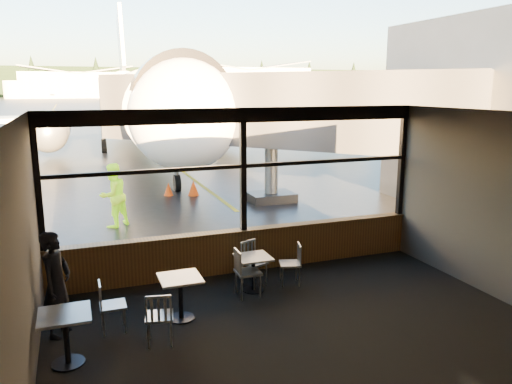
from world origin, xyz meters
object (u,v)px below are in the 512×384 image
chair_mid_s (159,317)px  cone_nose (168,189)px  jet_bridge (292,131)px  cafe_table_near (253,274)px  cafe_table_mid (181,298)px  cone_wing (26,153)px  cone_extra (193,188)px  passenger (56,284)px  chair_near_n (254,263)px  chair_near_e (290,264)px  chair_mid_w (113,306)px  airliner (140,60)px  ground_crew (113,195)px  chair_near_w (248,273)px  cafe_table_left (66,339)px

chair_mid_s → cone_nose: (2.13, 10.73, -0.20)m
jet_bridge → cafe_table_near: 7.90m
cafe_table_mid → cone_wing: size_ratio=1.39×
cafe_table_mid → cone_extra: cafe_table_mid is taller
jet_bridge → passenger: (-7.30, -7.18, -1.62)m
chair_near_n → chair_near_e: bearing=137.0°
chair_near_e → chair_mid_w: size_ratio=0.99×
chair_near_e → cone_wing: chair_near_e is taller
airliner → cone_nose: bearing=-92.0°
cafe_table_near → passenger: (-3.52, -0.58, 0.51)m
ground_crew → cone_extra: ground_crew is taller
chair_mid_w → cafe_table_mid: bearing=91.4°
jet_bridge → ground_crew: bearing=-171.3°
cafe_table_near → cone_nose: 9.31m
cafe_table_mid → cone_wing: 23.14m
chair_near_w → passenger: (-3.34, -0.37, 0.39)m
cone_wing → cafe_table_near: bearing=-75.8°
chair_mid_w → cone_nose: (2.77, 10.05, -0.19)m
chair_near_n → cone_nose: bearing=-111.0°
cafe_table_mid → passenger: bearing=176.0°
cafe_table_mid → cafe_table_near: bearing=24.3°
chair_mid_w → ground_crew: ground_crew is taller
cafe_table_left → chair_near_w: bearing=22.8°
cone_wing → chair_near_e: bearing=-73.8°
chair_near_n → cone_wing: size_ratio=1.60×
chair_near_w → cone_wing: (-5.41, 22.28, -0.20)m
jet_bridge → cone_wing: 18.22m
chair_near_w → chair_mid_w: bearing=-76.8°
chair_near_e → cone_wing: bearing=32.4°
cafe_table_near → chair_mid_w: chair_mid_w is taller
passenger → chair_near_n: bearing=-49.3°
cafe_table_near → chair_mid_s: bearing=-145.4°
chair_near_e → chair_near_n: bearing=84.6°
airliner → chair_mid_w: size_ratio=41.52×
cafe_table_near → cafe_table_left: (-3.41, -1.56, 0.04)m
cafe_table_mid → ground_crew: ground_crew is taller
jet_bridge → passenger: bearing=-135.5°
cone_wing → chair_mid_s: bearing=-81.5°
cafe_table_left → cone_wing: bearing=95.3°
airliner → chair_mid_w: 23.56m
jet_bridge → chair_mid_s: jet_bridge is taller
chair_mid_w → ground_crew: 6.48m
chair_mid_w → ground_crew: bearing=175.2°
airliner → chair_near_e: (-0.14, -21.93, -5.03)m
cafe_table_mid → chair_mid_s: bearing=-124.1°
cafe_table_left → ground_crew: size_ratio=0.43×
chair_near_n → cone_nose: 9.00m
chair_mid_w → passenger: passenger is taller
chair_near_w → cone_nose: (0.25, 9.52, -0.23)m
chair_near_n → passenger: size_ratio=0.51×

